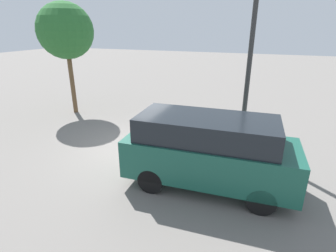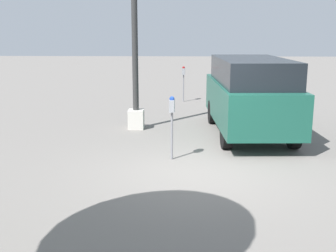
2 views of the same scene
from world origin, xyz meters
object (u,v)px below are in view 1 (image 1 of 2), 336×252
(parked_van, at_px, (208,150))
(street_tree, at_px, (66,31))
(lamp_post, at_px, (246,91))
(parking_meter_near, at_px, (158,120))

(parked_van, xyz_separation_m, street_tree, (-8.12, 4.29, 2.96))
(parked_van, bearing_deg, lamp_post, 76.22)
(parking_meter_near, xyz_separation_m, lamp_post, (2.97, 1.11, 1.09))
(lamp_post, bearing_deg, parked_van, -101.07)
(lamp_post, height_order, parked_van, lamp_post)
(lamp_post, xyz_separation_m, street_tree, (-8.74, 1.16, 1.96))
(parking_meter_near, height_order, lamp_post, lamp_post)
(parked_van, relative_size, street_tree, 0.86)
(parked_van, height_order, street_tree, street_tree)
(parking_meter_near, bearing_deg, parked_van, -37.69)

